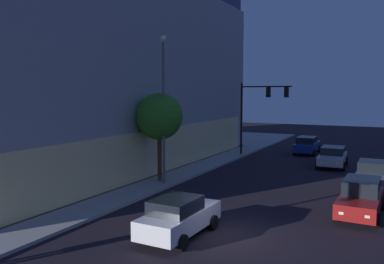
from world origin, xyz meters
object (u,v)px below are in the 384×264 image
street_lamp_sidewalk (164,93)px  car_silver (333,156)px  car_blue (307,145)px  sidewalk_tree (159,117)px  traffic_light_far_corner (259,104)px  car_red (361,197)px  car_grey (372,176)px  car_white (179,216)px  modern_building (49,65)px

street_lamp_sidewalk → car_silver: bearing=-36.5°
car_blue → sidewalk_tree: bearing=160.5°
street_lamp_sidewalk → car_blue: (17.56, -5.36, -4.94)m
traffic_light_far_corner → car_silver: 8.01m
car_silver → street_lamp_sidewalk: bearing=143.5°
traffic_light_far_corner → sidewalk_tree: bearing=169.0°
car_red → car_blue: car_red is taller
car_silver → car_grey: bearing=-154.5°
car_silver → car_blue: car_blue is taller
traffic_light_far_corner → car_silver: (-1.93, -6.65, -4.01)m
car_red → car_grey: size_ratio=1.11×
car_white → car_blue: size_ratio=0.94×
car_grey → car_blue: (12.76, 6.35, 0.01)m
street_lamp_sidewalk → car_grey: bearing=-67.7°
car_white → car_grey: 13.85m
modern_building → car_grey: (1.06, -25.29, -7.28)m
car_silver → car_blue: bearing=27.5°
car_red → car_blue: size_ratio=1.05×
car_white → car_silver: car_white is taller
modern_building → car_red: size_ratio=6.64×
street_lamp_sidewalk → sidewalk_tree: bearing=50.2°
modern_building → car_silver: modern_building is taller
modern_building → car_white: (-11.14, -18.75, -7.30)m
street_lamp_sidewalk → car_silver: street_lamp_sidewalk is taller
car_grey → car_silver: (6.71, 3.20, -0.01)m
modern_building → car_silver: size_ratio=7.28×
traffic_light_far_corner → car_grey: bearing=-131.2°
traffic_light_far_corner → car_blue: bearing=-40.4°
traffic_light_far_corner → car_blue: size_ratio=1.43×
car_blue → car_silver: bearing=-152.5°
street_lamp_sidewalk → car_red: 12.54m
modern_building → car_blue: bearing=-53.9°
traffic_light_far_corner → car_white: traffic_light_far_corner is taller
car_white → car_red: bearing=-44.1°
street_lamp_sidewalk → car_grey: (4.80, -11.70, -4.95)m
car_blue → street_lamp_sidewalk: bearing=163.0°
modern_building → street_lamp_sidewalk: 14.29m
modern_building → car_grey: size_ratio=7.35×
modern_building → car_grey: modern_building is taller
modern_building → car_red: modern_building is taller
car_white → car_silver: bearing=-10.0°
modern_building → car_grey: bearing=-87.6°
traffic_light_far_corner → car_grey: traffic_light_far_corner is taller
street_lamp_sidewalk → car_silver: 15.15m
car_white → car_red: (6.52, -6.33, 0.01)m
sidewalk_tree → car_red: 12.71m
car_white → car_blue: (24.96, -0.19, 0.02)m
traffic_light_far_corner → car_silver: size_ratio=1.50×
street_lamp_sidewalk → sidewalk_tree: (0.55, 0.65, -1.50)m
car_grey → traffic_light_far_corner: bearing=48.8°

